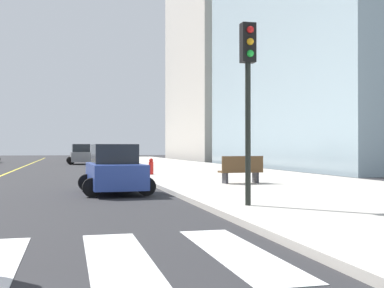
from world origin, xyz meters
name	(u,v)px	position (x,y,z in m)	size (l,w,h in m)	color
sidewalk_kerb_east	(244,179)	(12.20, 20.00, 0.07)	(10.00, 120.00, 0.15)	#B2ADA3
lane_divider_paint	(22,167)	(0.00, 40.00, 0.01)	(0.16, 80.00, 0.01)	yellow
parking_garage_concrete	(243,62)	(27.84, 63.50, 13.87)	(18.00, 24.00, 27.74)	#B2ADA3
car_blue_second	(115,170)	(5.37, 14.49, 0.81)	(2.51, 3.94, 1.73)	#2D479E
car_gray_fourth	(81,155)	(4.93, 47.20, 0.93)	(2.86, 4.50, 1.99)	slate
traffic_light_near_corner	(248,77)	(8.20, 8.62, 3.40)	(0.36, 0.41, 4.61)	black
park_bench	(241,170)	(10.66, 16.06, 0.69)	(1.83, 0.65, 1.12)	brown
fire_hydrant	(151,167)	(8.16, 23.68, 0.58)	(0.26, 0.26, 0.89)	red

